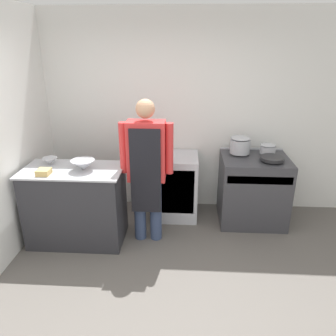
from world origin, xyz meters
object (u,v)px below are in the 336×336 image
Objects in this scene: stock_pot at (240,145)px; mixing_bowl at (83,165)px; stove at (253,189)px; sauce_pot at (268,149)px; fridge_unit at (175,186)px; person_cook at (147,165)px; plastic_tub at (44,172)px; saute_pan at (272,158)px.

mixing_bowl is at bearing -158.08° from stock_pot.
sauce_pot is at bearing 36.49° from stove.
stock_pot is 1.31× the size of sauce_pot.
person_cook reaches higher than fridge_unit.
stove is 1.53m from person_cook.
plastic_tub is at bearing -167.66° from person_cook.
mixing_bowl reaches higher than saute_pan.
person_cook is 6.65× the size of stock_pot.
saute_pan is (0.36, -0.25, -0.09)m from stock_pot.
plastic_tub is (-1.40, -0.86, 0.52)m from fridge_unit.
fridge_unit is 2.96× the size of saute_pan.
plastic_tub is at bearing -162.28° from stove.
sauce_pot is (1.51, 0.66, 0.01)m from person_cook.
sauce_pot reaches higher than plastic_tub.
stove is at bearing 16.87° from mixing_bowl.
stove is 0.57m from sauce_pot.
sauce_pot reaches higher than stove.
stove reaches higher than fridge_unit.
plastic_tub reaches higher than stove.
plastic_tub reaches higher than saute_pan.
stove is at bearing 144.01° from saute_pan.
plastic_tub reaches higher than fridge_unit.
saute_pan is 1.47× the size of sauce_pot.
stock_pot is (1.15, 0.66, 0.05)m from person_cook.
stock_pot is 0.36m from sauce_pot.
saute_pan reaches higher than fridge_unit.
stove is 6.57× the size of plastic_tub.
plastic_tub is at bearing -157.98° from mixing_bowl.
saute_pan is (1.51, 0.41, -0.04)m from person_cook.
mixing_bowl is at bearing 22.02° from plastic_tub.
stove is 1.04m from fridge_unit.
mixing_bowl reaches higher than fridge_unit.
fridge_unit is 1.73m from plastic_tub.
sauce_pot is at bearing 23.77° from person_cook.
stock_pot is at bearing 21.93° from plastic_tub.
sauce_pot reaches higher than fridge_unit.
stove is 4.62× the size of sauce_pot.
mixing_bowl is 2.00m from stock_pot.
mixing_bowl is 1.36× the size of sauce_pot.
stove is 3.39× the size of mixing_bowl.
plastic_tub is (-1.10, -0.24, -0.01)m from person_cook.
mixing_bowl is at bearing -161.39° from sauce_pot.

